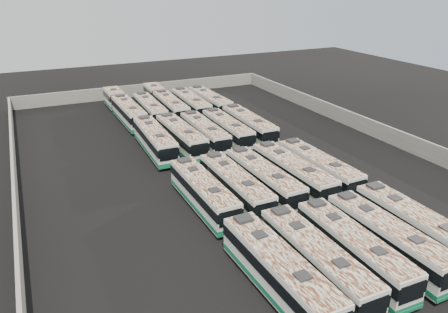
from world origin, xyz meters
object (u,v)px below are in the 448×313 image
bus_midfront_far_right (318,168)px  bus_front_right (387,239)px  bus_front_far_right (416,228)px  bus_front_left (316,260)px  bus_midfront_far_left (203,192)px  bus_back_center (165,102)px  bus_midback_far_left (155,140)px  bus_midback_far_right (249,126)px  bus_midback_right (227,130)px  bus_back_right (191,105)px  bus_back_far_right (210,102)px  bus_midback_center (204,133)px  bus_midfront_center (263,179)px  bus_front_far_left (279,272)px  bus_front_center (353,249)px  bus_midfront_right (292,173)px  bus_back_far_left (124,107)px  bus_back_left (150,110)px  bus_midback_left (181,137)px  bus_midfront_left (235,186)px

bus_midfront_far_right → bus_front_right: bearing=-105.2°
bus_front_far_right → bus_front_left: bearing=-179.0°
bus_front_left → bus_midfront_far_left: bearing=104.0°
bus_front_right → bus_back_center: (-3.21, 44.66, 0.01)m
bus_midback_far_left → bus_midback_far_right: size_ratio=1.00×
bus_midfront_far_left → bus_back_center: bearing=77.8°
bus_midfront_far_left → bus_back_center: bus_back_center is taller
bus_front_far_right → bus_midfront_far_right: bus_front_far_right is taller
bus_midback_right → bus_back_right: bus_back_right is taller
bus_front_far_right → bus_midback_right: bus_front_far_right is taller
bus_midback_far_left → bus_back_right: (9.73, 12.95, 0.01)m
bus_midback_far_right → bus_back_right: size_ratio=0.99×
bus_back_center → bus_back_far_right: (6.43, -3.06, 0.03)m
bus_front_right → bus_midback_far_right: size_ratio=0.97×
bus_front_left → bus_midback_center: 28.49m
bus_front_far_right → bus_midfront_center: bearing=117.2°
bus_front_far_left → bus_front_center: 6.45m
bus_front_far_right → bus_back_far_right: 41.44m
bus_front_right → bus_midback_far_left: bus_midback_far_left is taller
bus_back_far_right → bus_midback_far_right: bearing=-91.1°
bus_back_center → bus_front_far_right: bearing=-80.3°
bus_midfront_right → bus_back_right: 28.36m
bus_front_far_left → bus_front_right: (9.69, -0.01, -0.06)m
bus_back_far_left → bus_back_far_right: 13.40m
bus_front_left → bus_midfront_far_right: bus_front_left is taller
bus_midback_far_left → bus_back_far_left: 16.05m
bus_front_right → bus_back_right: 41.47m
bus_front_right → bus_midback_far_right: bearing=82.5°
bus_midfront_right → bus_back_center: bus_midfront_right is taller
bus_front_left → bus_midback_far_right: bearing=71.2°
bus_back_right → bus_midfront_far_left: bearing=-107.6°
bus_back_center → bus_midback_far_right: bearing=-66.6°
bus_back_right → bus_back_far_right: bus_back_right is taller
bus_back_far_left → bus_back_right: (9.81, -3.09, 0.04)m
bus_back_left → bus_back_right: 6.54m
bus_midfront_center → bus_midback_far_right: bearing=65.6°
bus_front_far_left → bus_front_right: size_ratio=1.03×
bus_front_far_right → bus_midback_center: (-6.46, 28.23, -0.04)m
bus_midback_left → bus_midback_center: bearing=-1.0°
bus_front_left → bus_back_far_left: bearing=94.5°
bus_midback_center → bus_back_far_left: size_ratio=0.64×
bus_front_left → bus_midfront_center: bearing=76.3°
bus_midback_right → bus_front_left: bearing=-102.6°
bus_midfront_left → bus_back_far_right: (9.71, 28.57, 0.03)m
bus_midfront_far_right → bus_back_center: (-6.46, 31.58, 0.00)m
bus_midfront_left → bus_back_far_left: (-3.35, 31.53, 0.01)m
bus_front_left → bus_midback_right: 29.10m
bus_midfront_right → bus_midfront_far_left: bearing=178.4°
bus_back_left → bus_back_right: bearing=0.2°
bus_midback_far_left → bus_midback_far_right: 13.04m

